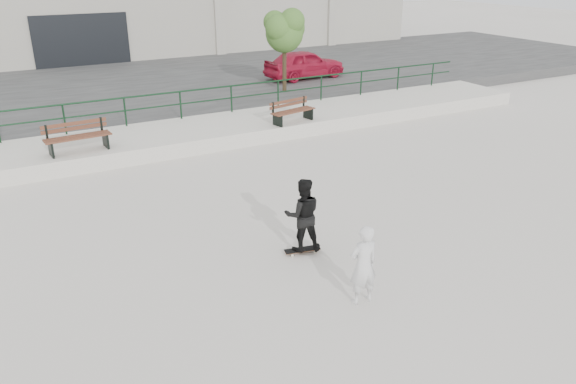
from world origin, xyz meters
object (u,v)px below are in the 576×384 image
bench_right (292,111)px  tree (285,29)px  bench_left (77,137)px  skateboard (302,250)px  standing_skater (303,215)px  red_car (305,64)px  seated_skater (363,265)px

bench_right → tree: size_ratio=0.51×
bench_left → skateboard: 8.68m
tree → standing_skater: 13.92m
red_car → skateboard: (-8.49, -14.39, -1.11)m
seated_skater → red_car: bearing=-114.8°
tree → skateboard: tree is taller
bench_right → standing_skater: (-4.08, -7.74, 0.02)m
bench_left → red_car: red_car is taller
bench_right → red_car: size_ratio=0.45×
skateboard → standing_skater: bearing=-168.7°
red_car → bench_right: bearing=142.5°
bench_left → tree: (9.43, 4.22, 2.21)m
bench_right → bench_left: bearing=165.8°
bench_right → standing_skater: size_ratio=1.10×
tree → bench_left: bearing=-155.9°
seated_skater → skateboard: bearing=-87.2°
standing_skater → bench_left: bearing=-47.7°
tree → skateboard: bearing=-117.0°
bench_right → seated_skater: seated_skater is taller
red_car → standing_skater: bearing=145.5°
skateboard → seated_skater: (0.02, -2.16, 0.71)m
bench_left → red_car: bearing=24.5°
bench_right → red_car: 7.99m
red_car → seated_skater: 18.60m
bench_right → standing_skater: standing_skater is taller
red_car → standing_skater: 16.72m
standing_skater → seated_skater: bearing=111.0°
tree → seated_skater: bearing=-113.4°
skateboard → seated_skater: seated_skater is taller
bench_left → bench_right: bearing=-6.3°
tree → skateboard: 14.08m
bench_left → tree: tree is taller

